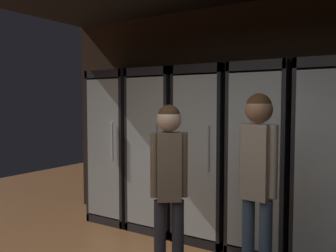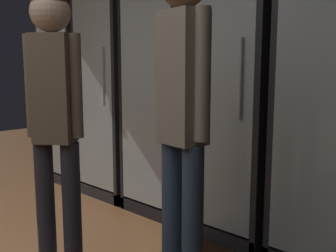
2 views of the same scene
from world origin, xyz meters
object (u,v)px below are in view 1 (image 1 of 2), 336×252
shopper_near (258,170)px  cooler_far_left (119,147)px  cooler_far_right (331,166)px  shopper_far (169,175)px  cooler_center (207,155)px  cooler_left (159,151)px  cooler_right (263,159)px

shopper_near → cooler_far_left: bearing=157.1°
cooler_far_right → shopper_far: cooler_far_right is taller
cooler_center → shopper_near: cooler_center is taller
cooler_far_right → cooler_center: bearing=-179.9°
cooler_left → shopper_near: size_ratio=1.20×
shopper_far → cooler_center: bearing=101.9°
cooler_right → shopper_far: cooler_right is taller
cooler_far_left → cooler_right: same height
cooler_far_left → cooler_right: 2.04m
cooler_right → shopper_far: 1.32m
cooler_right → cooler_far_right: 0.68m
shopper_near → cooler_far_right: bearing=67.3°
cooler_center → shopper_far: 1.28m
cooler_far_left → cooler_center: bearing=-0.0°
cooler_center → shopper_near: (0.95, -0.98, 0.07)m
cooler_far_left → cooler_center: 1.36m
cooler_left → cooler_far_left: bearing=-179.8°
cooler_far_left → cooler_left: size_ratio=1.00×
cooler_center → cooler_far_right: (1.36, 0.00, -0.00)m
cooler_center → cooler_right: size_ratio=1.00×
cooler_center → shopper_far: size_ratio=1.27×
cooler_left → cooler_right: bearing=-0.1°
cooler_far_right → cooler_left: bearing=180.0°
cooler_center → cooler_right: (0.68, 0.00, 0.01)m
cooler_left → cooler_far_right: same height
cooler_far_right → shopper_near: (-0.41, -0.98, 0.08)m
cooler_left → cooler_right: (1.36, -0.00, 0.01)m
shopper_far → cooler_far_right: bearing=48.8°
cooler_far_left → cooler_far_right: size_ratio=1.00×
cooler_left → shopper_near: 1.91m
cooler_right → shopper_near: bearing=-74.4°
cooler_left → shopper_far: (0.94, -1.26, -0.00)m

